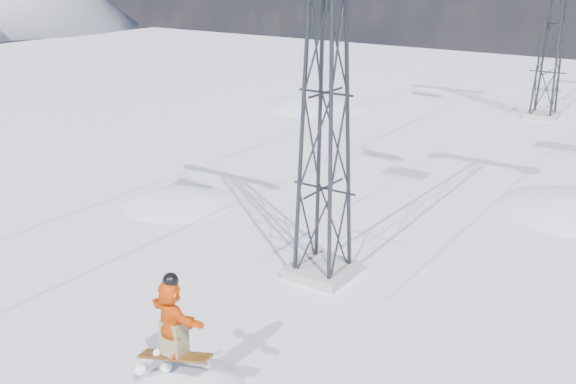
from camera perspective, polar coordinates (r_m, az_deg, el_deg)
name	(u,v)px	position (r m, az deg, el deg)	size (l,w,h in m)	color
snow_terrain	(360,313)	(36.54, 6.39, -10.65)	(39.00, 37.00, 22.00)	white
lift_tower_near	(326,94)	(17.61, 3.37, 8.71)	(5.20, 1.80, 11.43)	#999999
lift_tower_far	(554,24)	(40.90, 22.59, 13.59)	(5.20, 1.80, 11.43)	#999999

